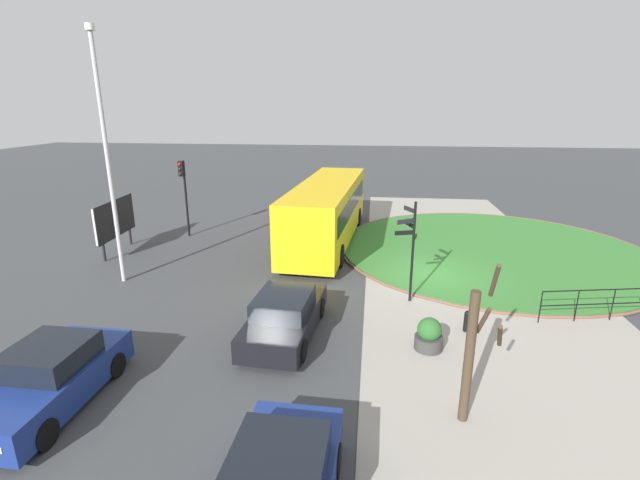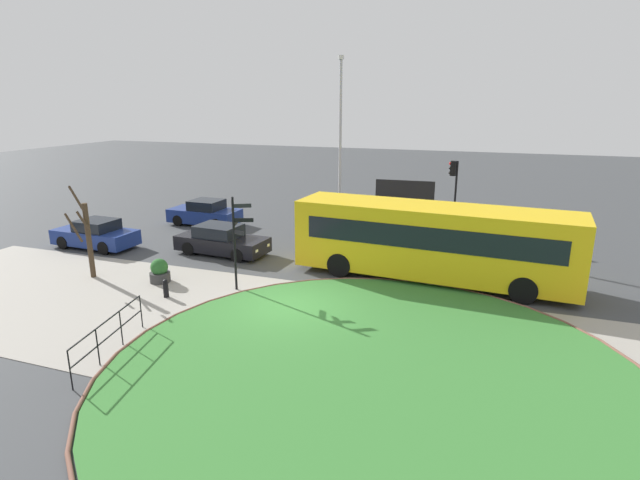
{
  "view_description": "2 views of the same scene",
  "coord_description": "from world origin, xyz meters",
  "px_view_note": "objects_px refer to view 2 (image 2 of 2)",
  "views": [
    {
      "loc": [
        -17.54,
        2.37,
        6.75
      ],
      "look_at": [
        0.94,
        4.56,
        1.1
      ],
      "focal_mm": 25.22,
      "sensor_mm": 36.0,
      "label": 1
    },
    {
      "loc": [
        6.48,
        -15.0,
        7.02
      ],
      "look_at": [
        -0.24,
        3.99,
        1.39
      ],
      "focal_mm": 28.09,
      "sensor_mm": 36.0,
      "label": 2
    }
  ],
  "objects_px": {
    "signpost_directional": "(236,235)",
    "bus_yellow": "(433,241)",
    "bollard_foreground": "(166,288)",
    "lamppost_tall": "(340,139)",
    "traffic_light_near": "(454,181)",
    "street_tree_bare": "(87,237)",
    "planter_near_signpost": "(160,272)",
    "car_near_lane": "(96,235)",
    "billboard_left": "(405,195)",
    "car_oncoming": "(222,241)",
    "car_far_lane": "(205,213)"
  },
  "relations": [
    {
      "from": "signpost_directional",
      "to": "bus_yellow",
      "type": "bearing_deg",
      "value": 27.83
    },
    {
      "from": "bollard_foreground",
      "to": "bus_yellow",
      "type": "height_order",
      "value": "bus_yellow"
    },
    {
      "from": "lamppost_tall",
      "to": "traffic_light_near",
      "type": "bearing_deg",
      "value": -0.53
    },
    {
      "from": "street_tree_bare",
      "to": "bus_yellow",
      "type": "bearing_deg",
      "value": 18.75
    },
    {
      "from": "bollard_foreground",
      "to": "planter_near_signpost",
      "type": "relative_size",
      "value": 0.72
    },
    {
      "from": "car_near_lane",
      "to": "billboard_left",
      "type": "distance_m",
      "value": 17.0
    },
    {
      "from": "traffic_light_near",
      "to": "planter_near_signpost",
      "type": "height_order",
      "value": "traffic_light_near"
    },
    {
      "from": "signpost_directional",
      "to": "billboard_left",
      "type": "xyz_separation_m",
      "value": [
        3.97,
        13.25,
        -0.58
      ]
    },
    {
      "from": "car_oncoming",
      "to": "bus_yellow",
      "type": "bearing_deg",
      "value": 2.73
    },
    {
      "from": "lamppost_tall",
      "to": "planter_near_signpost",
      "type": "xyz_separation_m",
      "value": [
        -3.93,
        -11.46,
        -4.54
      ]
    },
    {
      "from": "signpost_directional",
      "to": "bus_yellow",
      "type": "distance_m",
      "value": 7.75
    },
    {
      "from": "signpost_directional",
      "to": "car_far_lane",
      "type": "bearing_deg",
      "value": 128.33
    },
    {
      "from": "signpost_directional",
      "to": "car_oncoming",
      "type": "xyz_separation_m",
      "value": [
        -2.96,
        3.86,
        -1.53
      ]
    },
    {
      "from": "car_far_lane",
      "to": "lamppost_tall",
      "type": "bearing_deg",
      "value": -160.71
    },
    {
      "from": "car_near_lane",
      "to": "planter_near_signpost",
      "type": "distance_m",
      "value": 6.82
    },
    {
      "from": "billboard_left",
      "to": "car_near_lane",
      "type": "bearing_deg",
      "value": -145.13
    },
    {
      "from": "car_near_lane",
      "to": "street_tree_bare",
      "type": "xyz_separation_m",
      "value": [
        3.08,
        -3.61,
        1.11
      ]
    },
    {
      "from": "signpost_directional",
      "to": "billboard_left",
      "type": "distance_m",
      "value": 13.84
    },
    {
      "from": "car_near_lane",
      "to": "lamppost_tall",
      "type": "bearing_deg",
      "value": -138.4
    },
    {
      "from": "signpost_directional",
      "to": "car_far_lane",
      "type": "relative_size",
      "value": 0.87
    },
    {
      "from": "car_far_lane",
      "to": "billboard_left",
      "type": "relative_size",
      "value": 1.2
    },
    {
      "from": "billboard_left",
      "to": "planter_near_signpost",
      "type": "distance_m",
      "value": 15.48
    },
    {
      "from": "planter_near_signpost",
      "to": "billboard_left",
      "type": "bearing_deg",
      "value": 61.8
    },
    {
      "from": "signpost_directional",
      "to": "bus_yellow",
      "type": "relative_size",
      "value": 0.32
    },
    {
      "from": "signpost_directional",
      "to": "billboard_left",
      "type": "height_order",
      "value": "signpost_directional"
    },
    {
      "from": "car_far_lane",
      "to": "bollard_foreground",
      "type": "bearing_deg",
      "value": 115.73
    },
    {
      "from": "car_near_lane",
      "to": "planter_near_signpost",
      "type": "bearing_deg",
      "value": 154.5
    },
    {
      "from": "billboard_left",
      "to": "street_tree_bare",
      "type": "distance_m",
      "value": 17.44
    },
    {
      "from": "bollard_foreground",
      "to": "street_tree_bare",
      "type": "relative_size",
      "value": 0.18
    },
    {
      "from": "car_near_lane",
      "to": "street_tree_bare",
      "type": "height_order",
      "value": "street_tree_bare"
    },
    {
      "from": "bus_yellow",
      "to": "car_near_lane",
      "type": "xyz_separation_m",
      "value": [
        -16.22,
        -0.85,
        -0.99
      ]
    },
    {
      "from": "lamppost_tall",
      "to": "billboard_left",
      "type": "xyz_separation_m",
      "value": [
        3.37,
        2.14,
        -3.37
      ]
    },
    {
      "from": "bollard_foreground",
      "to": "car_far_lane",
      "type": "bearing_deg",
      "value": 114.69
    },
    {
      "from": "traffic_light_near",
      "to": "billboard_left",
      "type": "height_order",
      "value": "traffic_light_near"
    },
    {
      "from": "bus_yellow",
      "to": "bollard_foreground",
      "type": "bearing_deg",
      "value": -145.39
    },
    {
      "from": "car_oncoming",
      "to": "lamppost_tall",
      "type": "relative_size",
      "value": 0.48
    },
    {
      "from": "bus_yellow",
      "to": "car_oncoming",
      "type": "bearing_deg",
      "value": -177.29
    },
    {
      "from": "bus_yellow",
      "to": "car_near_lane",
      "type": "height_order",
      "value": "bus_yellow"
    },
    {
      "from": "car_far_lane",
      "to": "street_tree_bare",
      "type": "xyz_separation_m",
      "value": [
        0.53,
        -9.5,
        1.08
      ]
    },
    {
      "from": "car_near_lane",
      "to": "car_far_lane",
      "type": "xyz_separation_m",
      "value": [
        2.54,
        5.89,
        0.03
      ]
    },
    {
      "from": "signpost_directional",
      "to": "car_near_lane",
      "type": "relative_size",
      "value": 0.87
    },
    {
      "from": "car_oncoming",
      "to": "street_tree_bare",
      "type": "distance_m",
      "value": 5.88
    },
    {
      "from": "bollard_foreground",
      "to": "lamppost_tall",
      "type": "height_order",
      "value": "lamppost_tall"
    },
    {
      "from": "signpost_directional",
      "to": "car_oncoming",
      "type": "relative_size",
      "value": 0.81
    },
    {
      "from": "car_near_lane",
      "to": "car_oncoming",
      "type": "height_order",
      "value": "car_near_lane"
    },
    {
      "from": "signpost_directional",
      "to": "bus_yellow",
      "type": "xyz_separation_m",
      "value": [
        6.84,
        3.61,
        -0.55
      ]
    },
    {
      "from": "car_oncoming",
      "to": "planter_near_signpost",
      "type": "distance_m",
      "value": 4.24
    },
    {
      "from": "traffic_light_near",
      "to": "billboard_left",
      "type": "xyz_separation_m",
      "value": [
        -2.93,
        2.2,
        -1.31
      ]
    },
    {
      "from": "car_far_lane",
      "to": "lamppost_tall",
      "type": "height_order",
      "value": "lamppost_tall"
    },
    {
      "from": "car_far_lane",
      "to": "planter_near_signpost",
      "type": "bearing_deg",
      "value": 112.36
    }
  ]
}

